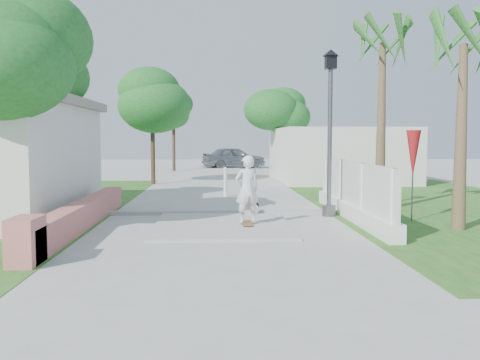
{
  "coord_description": "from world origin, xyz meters",
  "views": [
    {
      "loc": [
        -0.18,
        -8.66,
        2.09
      ],
      "look_at": [
        0.43,
        4.07,
        1.1
      ],
      "focal_mm": 40.0,
      "sensor_mm": 36.0,
      "label": 1
    }
  ],
  "objects": [
    {
      "name": "skateboarder",
      "position": [
        0.62,
        4.6,
        0.74
      ],
      "size": [
        0.66,
        2.43,
        1.69
      ],
      "rotation": [
        0.0,
        0.0,
        3.41
      ],
      "color": "brown",
      "rests_on": "ground"
    },
    {
      "name": "path_strip",
      "position": [
        0.0,
        20.0,
        0.03
      ],
      "size": [
        3.2,
        36.0,
        0.06
      ],
      "primitive_type": "cube",
      "color": "#B7B7B2",
      "rests_on": "ground"
    },
    {
      "name": "building_right",
      "position": [
        6.0,
        18.0,
        1.3
      ],
      "size": [
        6.0,
        8.0,
        2.6
      ],
      "primitive_type": "cube",
      "color": "silver",
      "rests_on": "ground"
    },
    {
      "name": "lattice_fence",
      "position": [
        3.4,
        5.0,
        0.54
      ],
      "size": [
        0.35,
        7.0,
        1.5
      ],
      "color": "white",
      "rests_on": "ground"
    },
    {
      "name": "tree_path_far",
      "position": [
        -2.78,
        25.98,
        3.82
      ],
      "size": [
        3.2,
        3.2,
        5.17
      ],
      "color": "#4C3826",
      "rests_on": "ground"
    },
    {
      "name": "curb",
      "position": [
        0.0,
        6.0,
        0.05
      ],
      "size": [
        6.5,
        0.25,
        0.1
      ],
      "primitive_type": "cube",
      "color": "#999993",
      "rests_on": "ground"
    },
    {
      "name": "parked_car",
      "position": [
        1.2,
        29.17,
        0.75
      ],
      "size": [
        4.74,
        2.85,
        1.51
      ],
      "primitive_type": "imported",
      "rotation": [
        0.0,
        0.0,
        1.83
      ],
      "color": "#96999D",
      "rests_on": "ground"
    },
    {
      "name": "patio_umbrella",
      "position": [
        4.8,
        4.5,
        1.69
      ],
      "size": [
        0.36,
        0.36,
        2.3
      ],
      "color": "#59595E",
      "rests_on": "ground"
    },
    {
      "name": "tree_path_right",
      "position": [
        3.22,
        19.98,
        3.49
      ],
      "size": [
        3.0,
        3.0,
        4.79
      ],
      "color": "#4C3826",
      "rests_on": "ground"
    },
    {
      "name": "tree_left_mid",
      "position": [
        -5.48,
        8.48,
        3.5
      ],
      "size": [
        3.2,
        3.2,
        4.85
      ],
      "color": "#4C3826",
      "rests_on": "ground"
    },
    {
      "name": "pink_wall",
      "position": [
        -3.3,
        3.55,
        0.31
      ],
      "size": [
        0.45,
        8.2,
        0.8
      ],
      "color": "#C36F64",
      "rests_on": "ground"
    },
    {
      "name": "palm_near",
      "position": [
        5.4,
        3.2,
        3.95
      ],
      "size": [
        1.8,
        1.8,
        4.7
      ],
      "color": "brown",
      "rests_on": "ground"
    },
    {
      "name": "ground",
      "position": [
        0.0,
        0.0,
        0.0
      ],
      "size": [
        90.0,
        90.0,
        0.0
      ],
      "primitive_type": "plane",
      "color": "#B7B7B2",
      "rests_on": "ground"
    },
    {
      "name": "grass_right",
      "position": [
        7.0,
        8.0,
        0.01
      ],
      "size": [
        8.0,
        20.0,
        0.01
      ],
      "primitive_type": "cube",
      "color": "#24611E",
      "rests_on": "ground"
    },
    {
      "name": "palm_far",
      "position": [
        4.6,
        6.5,
        4.48
      ],
      "size": [
        1.8,
        1.8,
        5.3
      ],
      "color": "brown",
      "rests_on": "ground"
    },
    {
      "name": "tree_path_left",
      "position": [
        -2.98,
        15.98,
        3.82
      ],
      "size": [
        3.4,
        3.4,
        5.23
      ],
      "color": "#4C3826",
      "rests_on": "ground"
    },
    {
      "name": "street_lamp",
      "position": [
        2.9,
        5.5,
        2.43
      ],
      "size": [
        0.44,
        0.44,
        4.44
      ],
      "color": "#59595E",
      "rests_on": "ground"
    },
    {
      "name": "dog",
      "position": [
        0.92,
        5.71,
        0.19
      ],
      "size": [
        0.33,
        0.5,
        0.35
      ],
      "rotation": [
        0.0,
        0.0,
        -0.28
      ],
      "color": "silver",
      "rests_on": "ground"
    },
    {
      "name": "tree_left_near",
      "position": [
        -4.48,
        2.98,
        3.82
      ],
      "size": [
        3.6,
        3.6,
        5.28
      ],
      "color": "#4C3826",
      "rests_on": "ground"
    },
    {
      "name": "bollard",
      "position": [
        0.2,
        10.0,
        0.58
      ],
      "size": [
        0.14,
        0.14,
        1.09
      ],
      "color": "white",
      "rests_on": "ground"
    }
  ]
}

